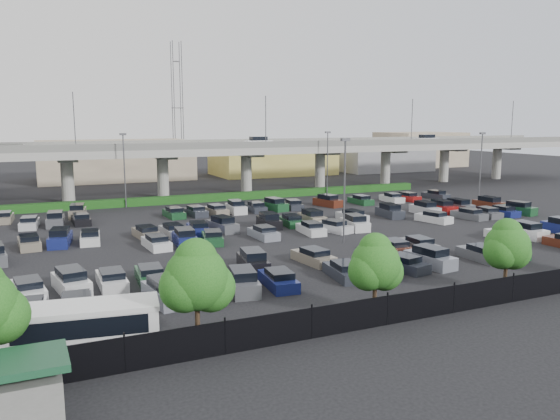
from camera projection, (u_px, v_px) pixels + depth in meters
The scene contains 10 objects.
ground at pixel (307, 229), 60.97m from camera, with size 280.00×280.00×0.00m, color black.
overpass at pixel (216, 152), 88.54m from camera, with size 150.00×13.00×15.80m.
hedge at pixel (232, 196), 83.38m from camera, with size 66.00×1.60×1.10m, color #124012.
fence at pixel (501, 291), 35.62m from camera, with size 70.00×0.10×2.00m.
tree_row at pixel (495, 246), 36.83m from camera, with size 65.07×3.66×5.94m.
shuttle_bus at pixel (83, 326), 28.36m from camera, with size 8.02×3.75×2.48m.
parked_cars at pixel (310, 230), 57.22m from camera, with size 63.04×41.65×1.67m.
light_poles at pixel (265, 173), 60.10m from camera, with size 66.90×48.38×10.30m.
distant_buildings at pixel (230, 159), 121.01m from camera, with size 138.00×24.00×9.00m.
comm_tower at pixel (177, 105), 126.66m from camera, with size 2.40×2.40×30.00m.
Camera 1 is at (-27.35, -53.32, 11.85)m, focal length 35.00 mm.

